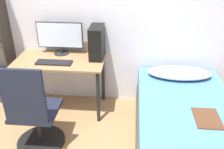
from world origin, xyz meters
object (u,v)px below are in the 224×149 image
bed (186,131)px  keyboard (54,62)px  office_chair (34,118)px  pc_tower (97,42)px  monitor (60,37)px

bed → keyboard: 1.68m
office_chair → keyboard: bearing=85.5°
office_chair → pc_tower: (0.54, 0.87, 0.53)m
bed → monitor: bearing=150.8°
pc_tower → monitor: bearing=170.9°
office_chair → bed: size_ratio=0.54×
keyboard → pc_tower: 0.57m
bed → office_chair: bearing=-176.3°
office_chair → bed: office_chair is taller
monitor → pc_tower: bearing=-9.1°
bed → monitor: 1.87m
office_chair → pc_tower: bearing=58.1°
bed → monitor: monitor is taller
keyboard → pc_tower: (0.49, 0.23, 0.19)m
office_chair → monitor: 1.10m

